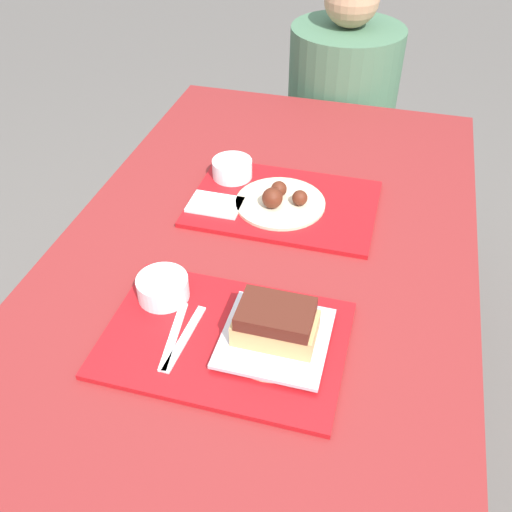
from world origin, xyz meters
TOP-DOWN VIEW (x-y plane):
  - ground_plane at (0.00, 0.00)m, footprint 12.00×12.00m
  - picnic_table at (0.00, 0.00)m, footprint 0.94×1.80m
  - picnic_bench_far at (0.00, 1.12)m, footprint 0.90×0.28m
  - tray_near at (0.00, -0.19)m, footprint 0.46×0.31m
  - tray_far at (0.01, 0.28)m, footprint 0.46×0.31m
  - bowl_coleslaw_near at (-0.15, -0.12)m, footprint 0.10×0.10m
  - brisket_sandwich_plate at (0.09, -0.18)m, footprint 0.20×0.20m
  - plastic_fork_near at (-0.09, -0.21)m, footprint 0.04×0.17m
  - plastic_knife_near at (-0.07, -0.21)m, footprint 0.03×0.17m
  - condiment_packet at (0.02, -0.12)m, footprint 0.04×0.03m
  - bowl_coleslaw_far at (-0.15, 0.35)m, footprint 0.10×0.10m
  - wings_plate_far at (0.00, 0.26)m, footprint 0.22×0.22m
  - napkin_far at (-0.15, 0.21)m, footprint 0.13×0.09m
  - person_seated_across at (0.03, 1.12)m, footprint 0.40×0.40m

SIDE VIEW (x-z plane):
  - ground_plane at x=0.00m, z-range 0.00..0.00m
  - picnic_bench_far at x=0.00m, z-range 0.15..0.58m
  - picnic_table at x=0.00m, z-range 0.30..1.08m
  - person_seated_across at x=0.03m, z-range 0.36..1.06m
  - tray_near at x=0.00m, z-range 0.78..0.79m
  - tray_far at x=0.01m, z-range 0.78..0.79m
  - plastic_fork_near at x=-0.09m, z-range 0.79..0.79m
  - plastic_knife_near at x=-0.07m, z-range 0.79..0.79m
  - condiment_packet at x=0.02m, z-range 0.79..0.80m
  - napkin_far at x=-0.15m, z-range 0.79..0.80m
  - wings_plate_far at x=0.00m, z-range 0.77..0.83m
  - bowl_coleslaw_near at x=-0.15m, z-range 0.79..0.84m
  - bowl_coleslaw_far at x=-0.15m, z-range 0.79..0.84m
  - brisket_sandwich_plate at x=0.09m, z-range 0.78..0.87m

